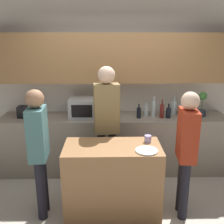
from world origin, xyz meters
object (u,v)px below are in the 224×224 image
(potted_plant, at_px, (202,104))
(bottle_4, at_px, (168,112))
(bottle_3, at_px, (162,111))
(bottle_7, at_px, (189,108))
(cup_0, at_px, (148,139))
(bottle_0, at_px, (139,113))
(person_center, at_px, (107,118))
(bottle_2, at_px, (154,109))
(bottle_6, at_px, (181,109))
(bottle_1, at_px, (146,111))
(microwave, at_px, (86,108))
(person_right, at_px, (186,146))
(bottle_5, at_px, (174,108))
(person_left, at_px, (39,144))
(plate_on_island, at_px, (147,151))
(toaster, at_px, (26,112))

(potted_plant, relative_size, bottle_4, 1.75)
(potted_plant, height_order, bottle_3, potted_plant)
(bottle_7, height_order, cup_0, bottle_7)
(potted_plant, xyz_separation_m, bottle_0, (-1.01, -0.07, -0.11))
(person_center, bearing_deg, bottle_3, -158.82)
(bottle_0, bearing_deg, bottle_2, 19.31)
(bottle_4, xyz_separation_m, bottle_6, (0.25, 0.18, -0.00))
(bottle_1, distance_m, bottle_6, 0.59)
(person_center, bearing_deg, microwave, -66.21)
(potted_plant, xyz_separation_m, bottle_1, (-0.88, 0.03, -0.11))
(potted_plant, relative_size, person_right, 0.25)
(bottle_1, distance_m, bottle_5, 0.46)
(person_center, relative_size, person_right, 1.13)
(bottle_1, xyz_separation_m, cup_0, (-0.12, -1.00, -0.07))
(person_center, bearing_deg, bottle_2, -150.41)
(bottle_5, distance_m, person_center, 1.26)
(bottle_0, relative_size, person_left, 0.14)
(bottle_2, bearing_deg, potted_plant, -1.02)
(bottle_5, height_order, cup_0, bottle_5)
(plate_on_island, bearing_deg, bottle_0, 87.68)
(bottle_0, relative_size, bottle_2, 0.69)
(potted_plant, distance_m, bottle_4, 0.56)
(plate_on_island, bearing_deg, cup_0, 78.76)
(potted_plant, distance_m, bottle_2, 0.76)
(toaster, distance_m, bottle_7, 2.58)
(plate_on_island, height_order, person_center, person_center)
(potted_plant, height_order, bottle_4, potted_plant)
(cup_0, height_order, person_left, person_left)
(potted_plant, relative_size, person_left, 0.25)
(bottle_1, bearing_deg, bottle_7, 0.49)
(cup_0, bearing_deg, bottle_6, 56.92)
(cup_0, xyz_separation_m, person_center, (-0.51, 0.43, 0.13))
(bottle_2, xyz_separation_m, plate_on_island, (-0.29, -1.25, -0.14))
(bottle_6, bearing_deg, bottle_3, -151.97)
(bottle_1, bearing_deg, person_center, -137.69)
(bottle_0, xyz_separation_m, person_left, (-1.30, -1.06, -0.06))
(bottle_6, bearing_deg, potted_plant, -19.31)
(microwave, relative_size, person_center, 0.29)
(bottle_3, relative_size, cup_0, 3.47)
(microwave, relative_size, bottle_4, 2.31)
(bottle_6, bearing_deg, bottle_7, -32.09)
(bottle_4, height_order, bottle_6, bottle_4)
(toaster, bearing_deg, person_left, -67.76)
(bottle_1, height_order, bottle_7, bottle_7)
(toaster, relative_size, plate_on_island, 1.00)
(bottle_0, bearing_deg, bottle_1, 38.97)
(toaster, xyz_separation_m, cup_0, (1.77, -0.97, -0.07))
(toaster, height_order, bottle_1, bottle_1)
(bottle_5, bearing_deg, bottle_0, -164.69)
(bottle_4, bearing_deg, microwave, 176.66)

